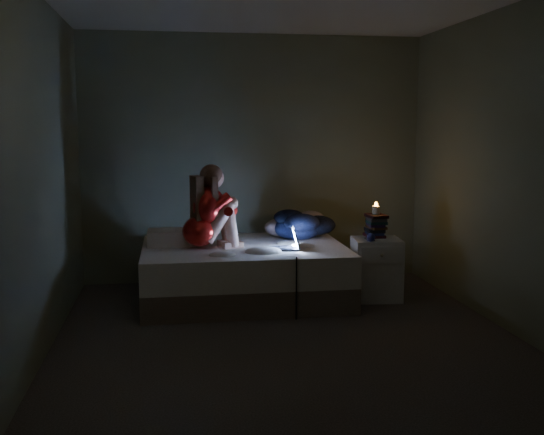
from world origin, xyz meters
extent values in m
cube|color=black|center=(0.00, 0.00, -0.01)|extent=(3.60, 3.80, 0.02)
cube|color=#5E6951|center=(0.00, 1.91, 1.30)|extent=(3.60, 0.02, 2.60)
cube|color=#5E6951|center=(0.00, -1.91, 1.30)|extent=(3.60, 0.02, 2.60)
cube|color=#5E6951|center=(-1.81, 0.00, 1.30)|extent=(0.02, 3.80, 2.60)
cube|color=#5E6951|center=(1.81, 0.00, 1.30)|extent=(0.02, 3.80, 2.60)
cube|color=white|center=(-0.87, 1.26, 0.59)|extent=(0.48, 0.34, 0.14)
cube|color=silver|center=(1.05, 0.90, 0.29)|extent=(0.48, 0.43, 0.59)
cylinder|color=beige|center=(1.06, 1.00, 0.86)|extent=(0.07, 0.07, 0.08)
cube|color=black|center=(0.96, 0.84, 0.59)|extent=(0.07, 0.14, 0.01)
sphere|color=navy|center=(0.95, 0.75, 0.63)|extent=(0.08, 0.08, 0.08)
camera|label=1|loc=(-0.88, -4.89, 1.65)|focal=42.51mm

